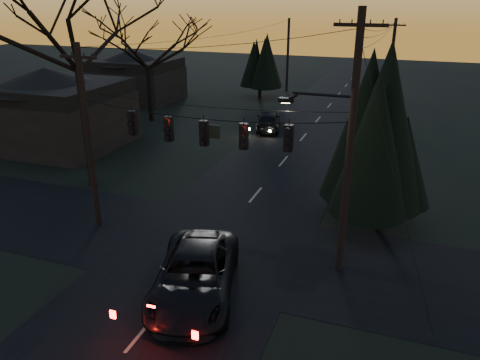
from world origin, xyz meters
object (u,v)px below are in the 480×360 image
(utility_pole_left, at_px, (99,225))
(bare_tree_left, at_px, (72,20))
(utility_pole_far_r, at_px, (385,114))
(utility_pole_right, at_px, (339,269))
(sedan_oncoming_a, at_px, (268,121))
(evergreen_right, at_px, (388,139))
(suv_near, at_px, (195,276))
(utility_pole_far_l, at_px, (286,91))

(utility_pole_left, height_order, bare_tree_left, bare_tree_left)
(bare_tree_left, bearing_deg, utility_pole_far_r, 57.94)
(utility_pole_right, height_order, sedan_oncoming_a, utility_pole_right)
(utility_pole_left, height_order, evergreen_right, evergreen_right)
(bare_tree_left, relative_size, sedan_oncoming_a, 2.79)
(utility_pole_left, xyz_separation_m, suv_near, (6.80, -3.60, 0.84))
(utility_pole_right, distance_m, utility_pole_far_r, 28.00)
(utility_pole_right, xyz_separation_m, evergreen_right, (1.18, 4.17, 4.41))
(utility_pole_far_l, relative_size, evergreen_right, 1.05)
(utility_pole_left, xyz_separation_m, utility_pole_far_l, (0.00, 36.00, 0.00))
(evergreen_right, xyz_separation_m, sedan_oncoming_a, (-9.88, 14.91, -3.61))
(evergreen_right, relative_size, suv_near, 1.26)
(bare_tree_left, distance_m, evergreen_right, 16.76)
(utility_pole_left, bearing_deg, bare_tree_left, 129.02)
(utility_pole_far_l, bearing_deg, utility_pole_left, -90.00)
(utility_pole_far_r, distance_m, suv_near, 31.96)
(utility_pole_far_r, bearing_deg, evergreen_right, -87.17)
(utility_pole_right, xyz_separation_m, utility_pole_far_l, (-11.50, 36.00, 0.00))
(utility_pole_right, xyz_separation_m, sedan_oncoming_a, (-8.70, 19.07, 0.80))
(suv_near, height_order, sedan_oncoming_a, suv_near)
(utility_pole_right, distance_m, suv_near, 5.98)
(utility_pole_left, xyz_separation_m, sedan_oncoming_a, (2.80, 19.07, 0.80))
(utility_pole_right, xyz_separation_m, suv_near, (-4.70, -3.60, 0.84))
(utility_pole_far_l, xyz_separation_m, evergreen_right, (12.68, -31.83, 4.41))
(bare_tree_left, height_order, evergreen_right, bare_tree_left)
(utility_pole_right, distance_m, evergreen_right, 6.18)
(utility_pole_far_l, xyz_separation_m, bare_tree_left, (-3.40, -31.80, 9.13))
(evergreen_right, bearing_deg, utility_pole_far_l, 111.71)
(utility_pole_right, distance_m, utility_pole_far_l, 37.79)
(utility_pole_right, xyz_separation_m, utility_pole_far_r, (0.00, 28.00, 0.00))
(utility_pole_far_l, distance_m, bare_tree_left, 33.26)
(utility_pole_right, height_order, utility_pole_far_l, utility_pole_right)
(evergreen_right, relative_size, sedan_oncoming_a, 1.63)
(utility_pole_right, relative_size, sedan_oncoming_a, 2.14)
(utility_pole_far_r, xyz_separation_m, sedan_oncoming_a, (-8.70, -8.93, 0.80))
(utility_pole_left, bearing_deg, sedan_oncoming_a, 81.65)
(utility_pole_right, relative_size, utility_pole_left, 1.18)
(utility_pole_right, height_order, evergreen_right, evergreen_right)
(suv_near, bearing_deg, bare_tree_left, 126.92)
(utility_pole_left, distance_m, utility_pole_far_l, 36.00)
(utility_pole_far_r, bearing_deg, suv_near, -98.46)
(utility_pole_left, distance_m, sedan_oncoming_a, 19.30)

